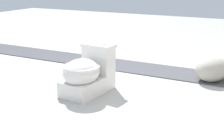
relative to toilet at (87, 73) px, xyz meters
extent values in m
plane|color=#A8A59E|center=(0.01, 0.17, -0.22)|extent=(14.00, 14.00, 0.00)
cube|color=#4C4C51|center=(-1.13, 0.67, -0.21)|extent=(0.56, 8.00, 0.01)
cube|color=white|center=(0.00, 0.00, -0.14)|extent=(0.63, 0.40, 0.17)
ellipsoid|color=white|center=(0.10, -0.01, 0.04)|extent=(0.48, 0.41, 0.28)
cylinder|color=white|center=(0.10, -0.01, 0.10)|extent=(0.43, 0.43, 0.03)
cube|color=white|center=(-0.21, 0.02, 0.10)|extent=(0.22, 0.36, 0.30)
cube|color=white|center=(-0.21, 0.02, 0.27)|extent=(0.24, 0.38, 0.04)
cylinder|color=silver|center=(-0.20, 0.10, 0.29)|extent=(0.02, 0.02, 0.01)
ellipsoid|color=#ADA899|center=(-1.02, 1.13, -0.07)|extent=(0.57, 0.52, 0.30)
camera|label=1|loc=(2.72, 1.70, 1.01)|focal=50.00mm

